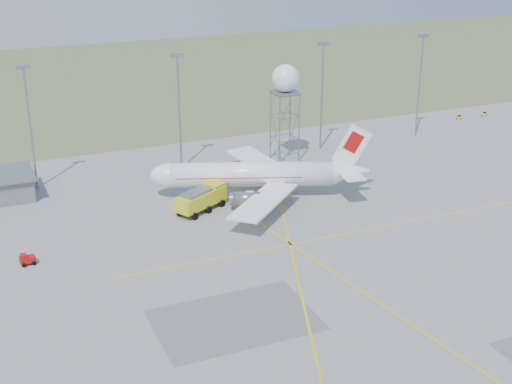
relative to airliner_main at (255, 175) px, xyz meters
name	(u,v)px	position (x,y,z in m)	size (l,w,h in m)	color
ground	(465,350)	(3.19, -48.35, -3.67)	(400.00, 400.00, 0.00)	gray
grass_strip	(134,79)	(3.19, 91.65, -3.65)	(400.00, 120.00, 0.03)	#526538
mast_a	(29,118)	(-31.81, 17.65, 8.40)	(2.20, 0.50, 20.50)	gray
mast_b	(179,102)	(-6.81, 17.65, 8.40)	(2.20, 0.50, 20.50)	gray
mast_c	(322,87)	(21.19, 17.65, 8.40)	(2.20, 0.50, 20.50)	gray
mast_d	(420,77)	(43.19, 17.65, 8.40)	(2.20, 0.50, 20.50)	gray
taxi_sign_near	(459,116)	(58.79, 23.65, -2.78)	(1.60, 0.17, 1.20)	black
taxi_sign_far	(484,113)	(65.79, 23.65, -2.78)	(1.60, 0.17, 1.20)	black
airliner_main	(255,175)	(0.00, 0.00, 0.00)	(34.02, 31.94, 11.96)	white
radar_tower	(285,107)	(11.96, 14.38, 6.30)	(4.91, 4.91, 17.76)	gray
fire_truck	(202,200)	(-9.79, -2.04, -1.95)	(9.26, 7.05, 3.58)	yellow
baggage_tug	(27,260)	(-36.60, -10.10, -3.09)	(2.06, 1.72, 1.52)	#AC0F0C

